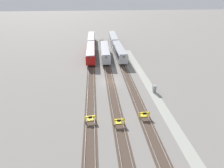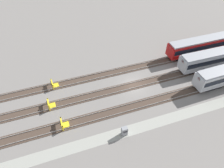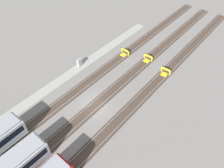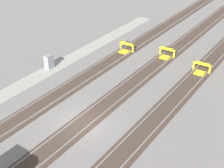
{
  "view_description": "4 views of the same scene",
  "coord_description": "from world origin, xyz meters",
  "views": [
    {
      "loc": [
        -39.24,
        3.49,
        20.17
      ],
      "look_at": [
        -4.42,
        0.0,
        1.8
      ],
      "focal_mm": 28.0,
      "sensor_mm": 36.0,
      "label": 1
    },
    {
      "loc": [
        -13.86,
        -27.0,
        29.45
      ],
      "look_at": [
        -4.42,
        0.0,
        1.8
      ],
      "focal_mm": 35.0,
      "sensor_mm": 36.0,
      "label": 2
    },
    {
      "loc": [
        16.11,
        17.11,
        28.16
      ],
      "look_at": [
        -4.42,
        0.0,
        1.8
      ],
      "focal_mm": 35.0,
      "sensor_mm": 36.0,
      "label": 3
    },
    {
      "loc": [
        15.82,
        14.16,
        16.54
      ],
      "look_at": [
        -4.42,
        0.0,
        1.8
      ],
      "focal_mm": 50.0,
      "sensor_mm": 36.0,
      "label": 4
    }
  ],
  "objects": [
    {
      "name": "rail_track_nearest",
      "position": [
        0.0,
        -4.86,
        0.04
      ],
      "size": [
        90.0,
        2.24,
        0.21
      ],
      "color": "#47382D",
      "rests_on": "ground"
    },
    {
      "name": "service_walkway",
      "position": [
        0.0,
        -9.23,
        0.0
      ],
      "size": [
        54.0,
        2.0,
        0.01
      ],
      "primitive_type": "cube",
      "color": "#9E9E93",
      "rests_on": "ground"
    },
    {
      "name": "ground_plane",
      "position": [
        0.0,
        0.0,
        0.0
      ],
      "size": [
        400.0,
        400.0,
        0.0
      ],
      "primitive_type": "plane",
      "color": "gray"
    },
    {
      "name": "bumper_stop_nearest_track",
      "position": [
        -14.39,
        -4.86,
        0.51
      ],
      "size": [
        1.36,
        2.0,
        1.22
      ],
      "color": "yellow",
      "rests_on": "ground"
    },
    {
      "name": "bumper_stop_near_inner_track",
      "position": [
        -15.85,
        0.0,
        0.51
      ],
      "size": [
        1.34,
        2.0,
        1.22
      ],
      "color": "yellow",
      "rests_on": "ground"
    },
    {
      "name": "rail_track_middle",
      "position": [
        0.0,
        4.86,
        0.04
      ],
      "size": [
        90.0,
        2.24,
        0.21
      ],
      "color": "#47382D",
      "rests_on": "ground"
    },
    {
      "name": "electrical_cabinet",
      "position": [
        -5.73,
        -9.54,
        0.8
      ],
      "size": [
        0.9,
        0.73,
        1.6
      ],
      "color": "gray",
      "rests_on": "ground"
    },
    {
      "name": "rail_track_near_inner",
      "position": [
        0.0,
        0.0,
        0.04
      ],
      "size": [
        90.0,
        2.24,
        0.21
      ],
      "color": "#47382D",
      "rests_on": "ground"
    },
    {
      "name": "bumper_stop_middle_track",
      "position": [
        -14.51,
        4.87,
        0.51
      ],
      "size": [
        1.38,
        2.01,
        1.22
      ],
      "color": "yellow",
      "rests_on": "ground"
    }
  ]
}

